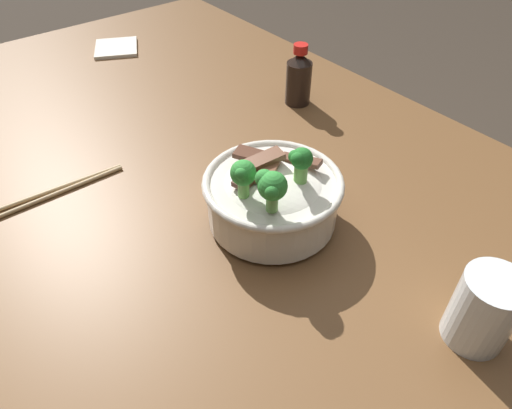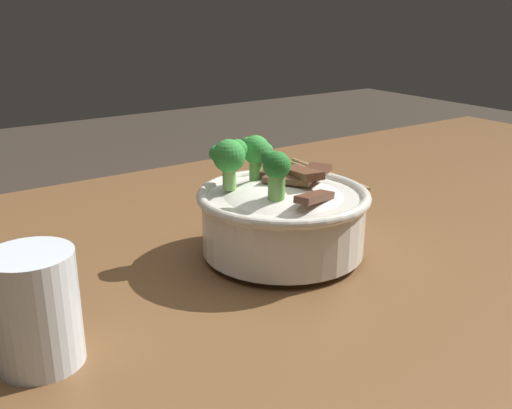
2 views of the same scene
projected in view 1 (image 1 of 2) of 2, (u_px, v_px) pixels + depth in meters
The scene contains 7 objects.
ground at pixel (231, 376), 1.33m from camera, with size 10.00×10.00×0.00m, color #3D3328.
dining_table at pixel (217, 200), 0.87m from camera, with size 1.58×0.93×0.77m.
rice_bowl at pixel (272, 194), 0.67m from camera, with size 0.21×0.21×0.14m.
drinking_glass at pixel (482, 313), 0.53m from camera, with size 0.07×0.07×0.10m.
chopsticks_pair at pixel (58, 190), 0.75m from camera, with size 0.03×0.22×0.01m.
soy_sauce_bottle at pixel (299, 78), 0.94m from camera, with size 0.05×0.05×0.13m.
folded_napkin at pixel (116, 48), 1.18m from camera, with size 0.11×0.10×0.01m, color silver.
Camera 1 is at (-0.56, 0.35, 1.27)m, focal length 31.96 mm.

